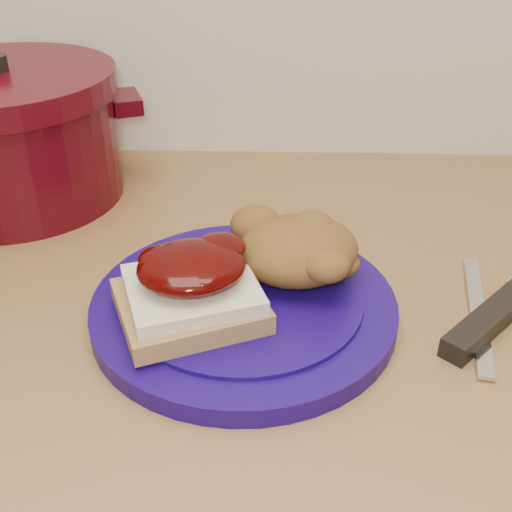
{
  "coord_description": "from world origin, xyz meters",
  "views": [
    {
      "loc": [
        -0.01,
        0.97,
        1.25
      ],
      "look_at": [
        -0.02,
        1.45,
        0.95
      ],
      "focal_mm": 45.0,
      "sensor_mm": 36.0,
      "label": 1
    }
  ],
  "objects_px": {
    "pepper_grinder": "(38,123)",
    "dutch_oven": "(9,135)",
    "butter_knife": "(478,312)",
    "plate": "(244,307)"
  },
  "relations": [
    {
      "from": "pepper_grinder",
      "to": "dutch_oven",
      "type": "bearing_deg",
      "value": -102.57
    },
    {
      "from": "butter_knife",
      "to": "dutch_oven",
      "type": "relative_size",
      "value": 0.53
    },
    {
      "from": "plate",
      "to": "dutch_oven",
      "type": "bearing_deg",
      "value": 140.34
    },
    {
      "from": "dutch_oven",
      "to": "butter_knife",
      "type": "bearing_deg",
      "value": -24.77
    },
    {
      "from": "plate",
      "to": "butter_knife",
      "type": "distance_m",
      "value": 0.21
    },
    {
      "from": "butter_knife",
      "to": "pepper_grinder",
      "type": "distance_m",
      "value": 0.56
    },
    {
      "from": "plate",
      "to": "dutch_oven",
      "type": "distance_m",
      "value": 0.37
    },
    {
      "from": "plate",
      "to": "dutch_oven",
      "type": "relative_size",
      "value": 0.8
    },
    {
      "from": "plate",
      "to": "dutch_oven",
      "type": "height_order",
      "value": "dutch_oven"
    },
    {
      "from": "pepper_grinder",
      "to": "butter_knife",
      "type": "bearing_deg",
      "value": -31.01
    }
  ]
}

